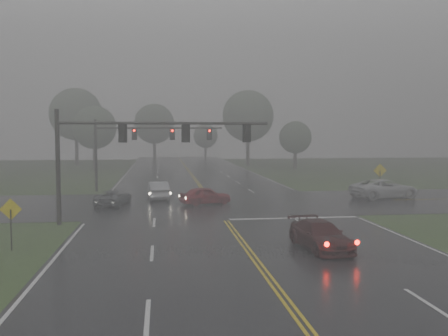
{
  "coord_description": "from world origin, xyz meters",
  "views": [
    {
      "loc": [
        -4.06,
        -16.86,
        5.54
      ],
      "look_at": [
        0.12,
        16.0,
        3.22
      ],
      "focal_mm": 40.0,
      "sensor_mm": 36.0,
      "label": 1
    }
  ],
  "objects": [
    {
      "name": "pickup_white",
      "position": [
        14.83,
        23.32,
        0.0
      ],
      "size": [
        6.25,
        3.82,
        1.62
      ],
      "primitive_type": "imported",
      "rotation": [
        0.0,
        0.0,
        1.78
      ],
      "color": "silver",
      "rests_on": "ground"
    },
    {
      "name": "main_road",
      "position": [
        0.0,
        20.0,
        0.0
      ],
      "size": [
        18.0,
        160.0,
        0.02
      ],
      "primitive_type": "cube",
      "color": "black",
      "rests_on": "ground"
    },
    {
      "name": "signal_gantry_far",
      "position": [
        -6.43,
        31.74,
        4.82
      ],
      "size": [
        12.23,
        0.35,
        6.85
      ],
      "color": "black",
      "rests_on": "ground"
    },
    {
      "name": "tree_nw_b",
      "position": [
        -18.66,
        72.95,
        8.82
      ],
      "size": [
        9.12,
        9.12,
        13.4
      ],
      "color": "#372E24",
      "rests_on": "ground"
    },
    {
      "name": "sign_diamond_west",
      "position": [
        -11.09,
        7.45,
        1.67
      ],
      "size": [
        1.03,
        0.11,
        2.48
      ],
      "rotation": [
        0.0,
        0.0,
        -0.06
      ],
      "color": "black",
      "rests_on": "ground"
    },
    {
      "name": "sedan_maroon",
      "position": [
        3.45,
        5.78,
        0.0
      ],
      "size": [
        2.4,
        4.78,
        1.33
      ],
      "primitive_type": "imported",
      "rotation": [
        0.0,
        0.0,
        0.12
      ],
      "color": "black",
      "rests_on": "ground"
    },
    {
      "name": "cross_street",
      "position": [
        0.0,
        22.0,
        0.0
      ],
      "size": [
        120.0,
        14.0,
        0.02
      ],
      "primitive_type": "cube",
      "color": "black",
      "rests_on": "ground"
    },
    {
      "name": "sedan_red",
      "position": [
        -0.63,
        21.55,
        0.0
      ],
      "size": [
        4.29,
        2.69,
        1.36
      ],
      "primitive_type": "imported",
      "rotation": [
        0.0,
        0.0,
        1.86
      ],
      "color": "maroon",
      "rests_on": "ground"
    },
    {
      "name": "tree_e_near",
      "position": [
        16.76,
        58.84,
        4.87
      ],
      "size": [
        5.05,
        5.05,
        7.42
      ],
      "color": "#372E24",
      "rests_on": "ground"
    },
    {
      "name": "tree_n_far",
      "position": [
        5.32,
        87.94,
        4.95
      ],
      "size": [
        5.13,
        5.13,
        7.53
      ],
      "color": "#372E24",
      "rests_on": "ground"
    },
    {
      "name": "ground",
      "position": [
        0.0,
        0.0,
        0.0
      ],
      "size": [
        180.0,
        180.0,
        0.0
      ],
      "primitive_type": "plane",
      "color": "#354D21",
      "rests_on": "ground"
    },
    {
      "name": "sign_diamond_east",
      "position": [
        15.1,
        24.81,
        1.93
      ],
      "size": [
        1.19,
        0.16,
        2.86
      ],
      "rotation": [
        0.0,
        0.0,
        -0.1
      ],
      "color": "black",
      "rests_on": "ground"
    },
    {
      "name": "sedan_silver",
      "position": [
        -4.33,
        25.06,
        0.0
      ],
      "size": [
        1.97,
        4.67,
        1.5
      ],
      "primitive_type": "imported",
      "rotation": [
        0.0,
        0.0,
        3.23
      ],
      "color": "#B7BAC0",
      "rests_on": "ground"
    },
    {
      "name": "tree_ne_a",
      "position": [
        10.73,
        67.24,
        8.47
      ],
      "size": [
        8.76,
        8.76,
        12.86
      ],
      "color": "#372E24",
      "rests_on": "ground"
    },
    {
      "name": "stop_bar",
      "position": [
        4.5,
        14.4,
        0.0
      ],
      "size": [
        8.5,
        0.5,
        0.01
      ],
      "primitive_type": "cube",
      "color": "silver",
      "rests_on": "ground"
    },
    {
      "name": "tree_n_mid",
      "position": [
        -5.22,
        78.07,
        7.3
      ],
      "size": [
        7.55,
        7.55,
        11.09
      ],
      "color": "#372E24",
      "rests_on": "ground"
    },
    {
      "name": "tree_nw_a",
      "position": [
        -14.04,
        61.1,
        6.38
      ],
      "size": [
        6.61,
        6.61,
        9.71
      ],
      "color": "#372E24",
      "rests_on": "ground"
    },
    {
      "name": "signal_gantry_near",
      "position": [
        -6.2,
        14.05,
        4.91
      ],
      "size": [
        12.95,
        0.31,
        6.98
      ],
      "color": "black",
      "rests_on": "ground"
    },
    {
      "name": "car_grey",
      "position": [
        -7.7,
        21.72,
        0.0
      ],
      "size": [
        2.79,
        4.53,
        1.17
      ],
      "primitive_type": "imported",
      "rotation": [
        0.0,
        0.0,
        2.93
      ],
      "color": "#515358",
      "rests_on": "ground"
    }
  ]
}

